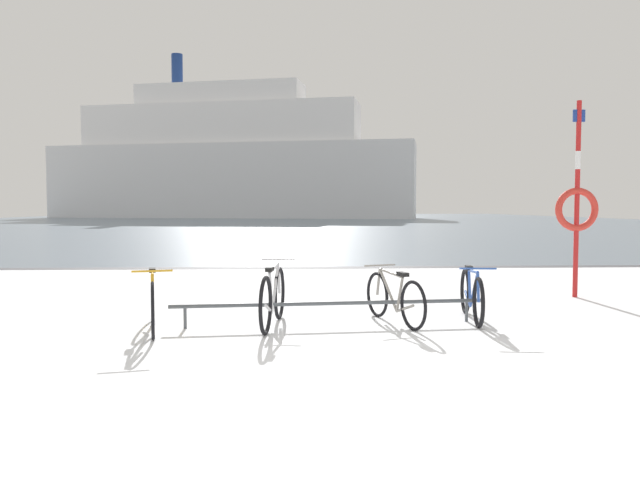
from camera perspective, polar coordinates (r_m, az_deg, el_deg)
ground at (r=59.02m, az=-1.79°, el=1.64°), size 80.00×132.00×0.08m
bike_rack at (r=7.86m, az=0.96°, el=-6.05°), size 4.06×0.40×0.31m
bicycle_0 at (r=7.77m, az=-15.41°, el=-5.58°), size 0.53×1.69×0.80m
bicycle_1 at (r=7.78m, az=-4.43°, el=-5.37°), size 0.46×1.73×0.83m
bicycle_2 at (r=8.02m, az=6.96°, el=-5.40°), size 0.63×1.55×0.74m
bicycle_3 at (r=8.42m, az=14.03°, el=-5.03°), size 0.46×1.67×0.75m
rescue_post at (r=11.05m, az=22.95°, el=3.09°), size 0.73×0.11×3.28m
ferry_ship at (r=82.23m, az=-8.70°, el=7.17°), size 49.26×19.19×21.86m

